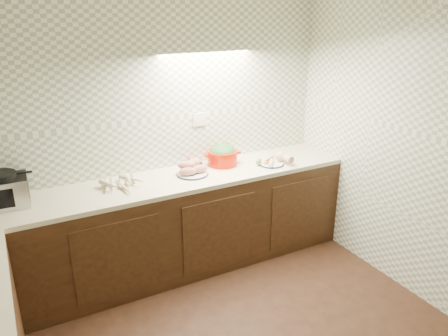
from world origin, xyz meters
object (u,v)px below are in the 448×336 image
parsnip_pile (119,184)px  veg_plate (275,160)px  toaster_oven (2,191)px  onion_bowl (193,164)px  sweet_potato_plate (192,169)px  dutch_oven (222,155)px

parsnip_pile → veg_plate: veg_plate is taller
parsnip_pile → veg_plate: (1.48, -0.13, 0.01)m
toaster_oven → onion_bowl: size_ratio=2.28×
parsnip_pile → sweet_potato_plate: (0.65, -0.02, 0.02)m
onion_bowl → veg_plate: onion_bowl is taller
toaster_oven → dutch_oven: bearing=4.1°
onion_bowl → veg_plate: 0.79m
toaster_oven → veg_plate: size_ratio=1.15×
toaster_oven → sweet_potato_plate: 1.52m
parsnip_pile → veg_plate: bearing=-5.2°
onion_bowl → dutch_oven: (0.30, -0.02, 0.05)m
onion_bowl → veg_plate: size_ratio=0.50×
sweet_potato_plate → onion_bowl: size_ratio=1.71×
parsnip_pile → onion_bowl: bearing=7.5°
dutch_oven → veg_plate: 0.51m
toaster_oven → veg_plate: 2.34m
dutch_oven → veg_plate: bearing=-14.2°
sweet_potato_plate → dutch_oven: bearing=14.8°
sweet_potato_plate → onion_bowl: 0.13m
onion_bowl → veg_plate: bearing=-16.9°
toaster_oven → dutch_oven: (1.88, 0.02, -0.03)m
toaster_oven → parsnip_pile: toaster_oven is taller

